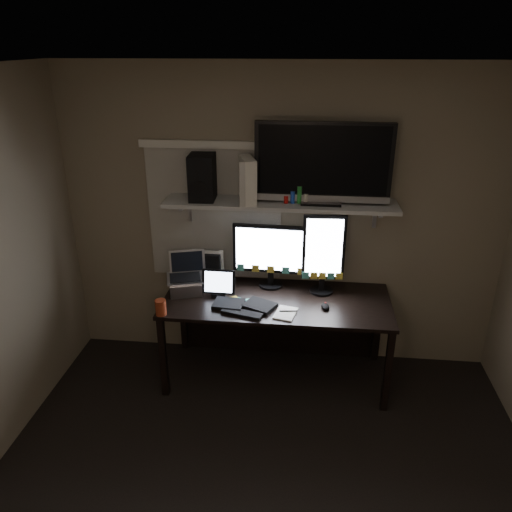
# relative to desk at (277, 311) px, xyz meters

# --- Properties ---
(ceiling) EXTENTS (3.60, 3.60, 0.00)m
(ceiling) POSITION_rel_desk_xyz_m (0.00, -1.55, 1.95)
(ceiling) COLOR silver
(ceiling) RESTS_ON back_wall
(back_wall) EXTENTS (3.60, 0.00, 3.60)m
(back_wall) POSITION_rel_desk_xyz_m (0.00, 0.25, 0.70)
(back_wall) COLOR #7F715B
(back_wall) RESTS_ON floor
(window_blinds) EXTENTS (1.10, 0.02, 1.10)m
(window_blinds) POSITION_rel_desk_xyz_m (-0.55, 0.24, 0.75)
(window_blinds) COLOR beige
(window_blinds) RESTS_ON back_wall
(desk) EXTENTS (1.80, 0.75, 0.73)m
(desk) POSITION_rel_desk_xyz_m (0.00, 0.00, 0.00)
(desk) COLOR black
(desk) RESTS_ON floor
(wall_shelf) EXTENTS (1.80, 0.35, 0.03)m
(wall_shelf) POSITION_rel_desk_xyz_m (0.00, 0.08, 0.91)
(wall_shelf) COLOR #B4B5AF
(wall_shelf) RESTS_ON back_wall
(monitor_landscape) EXTENTS (0.63, 0.10, 0.55)m
(monitor_landscape) POSITION_rel_desk_xyz_m (-0.07, 0.12, 0.45)
(monitor_landscape) COLOR black
(monitor_landscape) RESTS_ON desk
(monitor_portrait) EXTENTS (0.34, 0.08, 0.67)m
(monitor_portrait) POSITION_rel_desk_xyz_m (0.35, 0.05, 0.51)
(monitor_portrait) COLOR black
(monitor_portrait) RESTS_ON desk
(keyboard) EXTENTS (0.52, 0.31, 0.03)m
(keyboard) POSITION_rel_desk_xyz_m (-0.24, -0.26, 0.19)
(keyboard) COLOR black
(keyboard) RESTS_ON desk
(mouse) EXTENTS (0.08, 0.11, 0.04)m
(mouse) POSITION_rel_desk_xyz_m (0.38, -0.23, 0.19)
(mouse) COLOR black
(mouse) RESTS_ON desk
(notepad) EXTENTS (0.19, 0.23, 0.01)m
(notepad) POSITION_rel_desk_xyz_m (0.08, -0.34, 0.18)
(notepad) COLOR white
(notepad) RESTS_ON desk
(tablet) EXTENTS (0.27, 0.12, 0.23)m
(tablet) POSITION_rel_desk_xyz_m (-0.47, -0.11, 0.29)
(tablet) COLOR black
(tablet) RESTS_ON desk
(file_sorter) EXTENTS (0.23, 0.11, 0.28)m
(file_sorter) POSITION_rel_desk_xyz_m (-0.60, 0.14, 0.32)
(file_sorter) COLOR black
(file_sorter) RESTS_ON desk
(laptop) EXTENTS (0.34, 0.31, 0.32)m
(laptop) POSITION_rel_desk_xyz_m (-0.75, -0.09, 0.34)
(laptop) COLOR #A2A1A6
(laptop) RESTS_ON desk
(cup) EXTENTS (0.10, 0.10, 0.12)m
(cup) POSITION_rel_desk_xyz_m (-0.85, -0.45, 0.24)
(cup) COLOR maroon
(cup) RESTS_ON desk
(sticky_notes) EXTENTS (0.28, 0.21, 0.00)m
(sticky_notes) POSITION_rel_desk_xyz_m (-0.33, -0.23, 0.18)
(sticky_notes) COLOR gold
(sticky_notes) RESTS_ON desk
(tv) EXTENTS (1.02, 0.19, 0.61)m
(tv) POSITION_rel_desk_xyz_m (0.31, 0.07, 1.23)
(tv) COLOR black
(tv) RESTS_ON wall_shelf
(game_console) EXTENTS (0.17, 0.30, 0.34)m
(game_console) POSITION_rel_desk_xyz_m (-0.25, 0.06, 1.10)
(game_console) COLOR beige
(game_console) RESTS_ON wall_shelf
(speaker) EXTENTS (0.20, 0.24, 0.35)m
(speaker) POSITION_rel_desk_xyz_m (-0.60, 0.07, 1.10)
(speaker) COLOR black
(speaker) RESTS_ON wall_shelf
(bottles) EXTENTS (0.21, 0.09, 0.13)m
(bottles) POSITION_rel_desk_xyz_m (0.12, 0.04, 0.99)
(bottles) COLOR #A50F0C
(bottles) RESTS_ON wall_shelf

